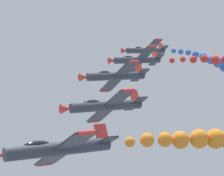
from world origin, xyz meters
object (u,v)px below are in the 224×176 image
Objects in this scene: airplane_left_inner at (57,149)px; airplane_left_outer at (115,76)px; airplane_right_outer at (137,60)px; airplane_trailing at (145,50)px; airplane_right_inner at (105,106)px.

airplane_left_outer is at bearing -38.42° from airplane_left_inner.
airplane_right_outer is 16.59m from airplane_trailing.
airplane_right_outer reaches higher than airplane_right_inner.
airplane_right_inner is 31.02m from airplane_right_outer.
airplane_trailing reaches higher than airplane_right_outer.
airplane_trailing reaches higher than airplane_left_inner.
airplane_right_inner is at bearing 140.96° from airplane_right_outer.
airplane_trailing is at bearing -39.43° from airplane_left_inner.
airplane_left_outer is 17.48m from airplane_right_outer.
airplane_right_outer is at bearing -39.81° from airplane_left_inner.
airplane_trailing is (36.81, -29.59, 5.91)m from airplane_right_inner.
airplane_right_inner is at bearing 141.21° from airplane_trailing.
airplane_left_inner is 1.00× the size of airplane_right_outer.
airplane_right_inner is (13.58, -11.86, 1.36)m from airplane_left_inner.
airplane_right_inner is 13.64m from airplane_left_outer.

